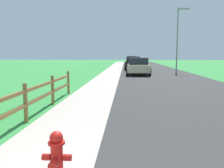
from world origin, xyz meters
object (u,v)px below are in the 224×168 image
at_px(fire_hydrant, 57,156).
at_px(parked_car_black, 134,63).
at_px(parked_car_red, 131,60).
at_px(street_lamp, 179,34).
at_px(parked_car_blue, 133,61).
at_px(parked_suv_beige, 138,66).

relative_size(fire_hydrant, parked_car_black, 0.15).
distance_m(parked_car_red, street_lamp, 24.28).
bearing_deg(fire_hydrant, parked_car_red, 87.41).
bearing_deg(parked_car_blue, fire_hydrant, -93.28).
bearing_deg(parked_car_red, parked_car_blue, -89.86).
bearing_deg(parked_car_black, fire_hydrant, -94.14).
height_order(parked_suv_beige, street_lamp, street_lamp).
height_order(parked_suv_beige, parked_car_black, parked_car_black).
bearing_deg(fire_hydrant, parked_car_black, 85.86).
height_order(parked_car_red, street_lamp, street_lamp).
bearing_deg(street_lamp, parked_suv_beige, -145.88).
relative_size(parked_suv_beige, parked_car_red, 0.93).
distance_m(fire_hydrant, parked_car_blue, 36.10).
bearing_deg(parked_car_black, parked_car_blue, 89.08).
xyz_separation_m(parked_car_black, street_lamp, (4.34, -4.87, 3.05)).
height_order(parked_suv_beige, parked_car_blue, parked_suv_beige).
xyz_separation_m(parked_car_black, parked_car_blue, (0.16, 9.68, -0.08)).
height_order(fire_hydrant, parked_car_red, parked_car_red).
bearing_deg(parked_suv_beige, fire_hydrant, -96.42).
bearing_deg(parked_suv_beige, street_lamp, 34.12).
bearing_deg(parked_car_black, parked_car_red, 89.59).
distance_m(parked_car_black, parked_car_red, 18.84).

